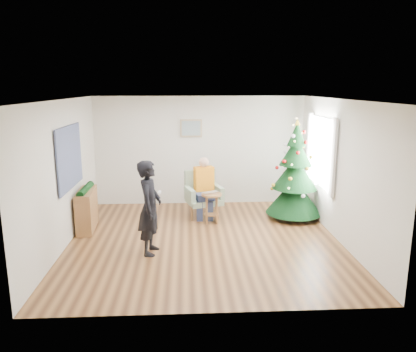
{
  "coord_description": "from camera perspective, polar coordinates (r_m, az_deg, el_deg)",
  "views": [
    {
      "loc": [
        -0.32,
        -7.15,
        2.83
      ],
      "look_at": [
        0.1,
        0.6,
        1.1
      ],
      "focal_mm": 35.0,
      "sensor_mm": 36.0,
      "label": 1
    }
  ],
  "objects": [
    {
      "name": "game_controller",
      "position": [
        6.84,
        -6.83,
        -2.32
      ],
      "size": [
        0.05,
        0.13,
        0.04
      ],
      "primitive_type": "cube",
      "rotation": [
        0.0,
        0.0,
        -0.13
      ],
      "color": "white",
      "rests_on": "standing_man"
    },
    {
      "name": "wall_back",
      "position": [
        9.78,
        -1.2,
        3.56
      ],
      "size": [
        5.0,
        0.0,
        5.0
      ],
      "primitive_type": "plane",
      "rotation": [
        1.57,
        0.0,
        0.0
      ],
      "color": "silver",
      "rests_on": "floor"
    },
    {
      "name": "wall_right",
      "position": [
        7.84,
        18.05,
        0.68
      ],
      "size": [
        0.0,
        5.0,
        5.0
      ],
      "primitive_type": "plane",
      "rotation": [
        1.57,
        0.0,
        -1.57
      ],
      "color": "silver",
      "rests_on": "floor"
    },
    {
      "name": "curtains",
      "position": [
        8.71,
        15.44,
        3.33
      ],
      "size": [
        0.05,
        1.75,
        1.5
      ],
      "color": "white",
      "rests_on": "wall_right"
    },
    {
      "name": "window_panel",
      "position": [
        8.72,
        15.63,
        3.32
      ],
      "size": [
        0.04,
        1.3,
        1.4
      ],
      "primitive_type": "cube",
      "color": "white",
      "rests_on": "wall_right"
    },
    {
      "name": "ceiling",
      "position": [
        7.16,
        -0.55,
        10.72
      ],
      "size": [
        5.0,
        5.0,
        0.0
      ],
      "primitive_type": "plane",
      "rotation": [
        3.14,
        0.0,
        0.0
      ],
      "color": "white",
      "rests_on": "wall_back"
    },
    {
      "name": "stool",
      "position": [
        8.53,
        0.51,
        -4.51
      ],
      "size": [
        0.42,
        0.42,
        0.64
      ],
      "rotation": [
        0.0,
        0.0,
        0.2
      ],
      "color": "brown",
      "rests_on": "floor"
    },
    {
      "name": "garland",
      "position": [
        8.4,
        -16.85,
        -1.83
      ],
      "size": [
        0.14,
        0.9,
        0.14
      ],
      "primitive_type": "cylinder",
      "rotation": [
        1.57,
        0.0,
        0.0
      ],
      "color": "black",
      "rests_on": "console"
    },
    {
      "name": "armchair",
      "position": [
        8.98,
        -0.67,
        -3.35
      ],
      "size": [
        0.88,
        0.85,
        1.0
      ],
      "rotation": [
        0.0,
        0.0,
        0.28
      ],
      "color": "#8BA384",
      "rests_on": "floor"
    },
    {
      "name": "console",
      "position": [
        8.51,
        -16.68,
        -4.57
      ],
      "size": [
        0.37,
        1.02,
        0.8
      ],
      "primitive_type": "cube",
      "rotation": [
        0.0,
        0.0,
        0.07
      ],
      "color": "brown",
      "rests_on": "floor"
    },
    {
      "name": "laptop",
      "position": [
        8.44,
        0.51,
        -2.4
      ],
      "size": [
        0.41,
        0.37,
        0.03
      ],
      "primitive_type": "imported",
      "rotation": [
        0.0,
        0.0,
        0.55
      ],
      "color": "silver",
      "rests_on": "stool"
    },
    {
      "name": "standing_man",
      "position": [
        6.95,
        -8.19,
        -4.43
      ],
      "size": [
        0.46,
        0.64,
        1.63
      ],
      "primitive_type": "imported",
      "rotation": [
        0.0,
        0.0,
        1.44
      ],
      "color": "black",
      "rests_on": "floor"
    },
    {
      "name": "seated_person",
      "position": [
        8.85,
        -0.55,
        -1.55
      ],
      "size": [
        0.5,
        0.66,
        1.31
      ],
      "rotation": [
        0.0,
        0.0,
        0.28
      ],
      "color": "navy",
      "rests_on": "armchair"
    },
    {
      "name": "framed_picture",
      "position": [
        9.66,
        -2.4,
        6.74
      ],
      "size": [
        0.52,
        0.05,
        0.42
      ],
      "color": "tan",
      "rests_on": "wall_back"
    },
    {
      "name": "wall_left",
      "position": [
        7.63,
        -19.63,
        0.25
      ],
      "size": [
        0.0,
        5.0,
        5.0
      ],
      "primitive_type": "plane",
      "rotation": [
        1.57,
        0.0,
        1.57
      ],
      "color": "silver",
      "rests_on": "floor"
    },
    {
      "name": "christmas_tree",
      "position": [
        8.89,
        12.13,
        0.22
      ],
      "size": [
        1.19,
        1.19,
        2.16
      ],
      "rotation": [
        0.0,
        0.0,
        -0.28
      ],
      "color": "#3F2816",
      "rests_on": "floor"
    },
    {
      "name": "wall_front",
      "position": [
        4.91,
        0.81,
        -5.62
      ],
      "size": [
        5.0,
        0.0,
        5.0
      ],
      "primitive_type": "plane",
      "rotation": [
        -1.57,
        0.0,
        0.0
      ],
      "color": "silver",
      "rests_on": "floor"
    },
    {
      "name": "floor",
      "position": [
        7.7,
        -0.51,
        -9.01
      ],
      "size": [
        5.0,
        5.0,
        0.0
      ],
      "primitive_type": "plane",
      "color": "brown",
      "rests_on": "ground"
    },
    {
      "name": "tapestry",
      "position": [
        7.86,
        -18.88,
        2.51
      ],
      "size": [
        0.03,
        1.5,
        1.15
      ],
      "primitive_type": "cube",
      "color": "black",
      "rests_on": "wall_left"
    }
  ]
}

